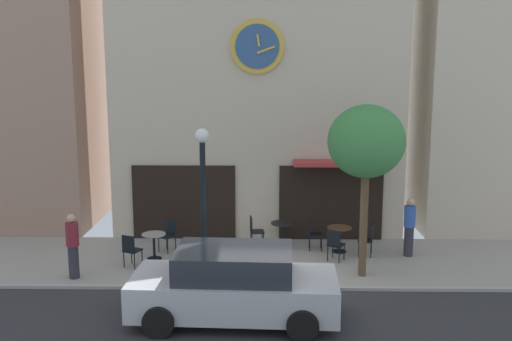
{
  "coord_description": "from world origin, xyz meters",
  "views": [
    {
      "loc": [
        -0.07,
        -13.02,
        5.29
      ],
      "look_at": [
        -0.34,
        2.11,
        2.53
      ],
      "focal_mm": 40.28,
      "sensor_mm": 36.0,
      "label": 1
    }
  ],
  "objects": [
    {
      "name": "pedestrian_blue",
      "position": [
        3.96,
        2.61,
        0.86
      ],
      "size": [
        0.41,
        0.41,
        1.67
      ],
      "color": "#2D2D38",
      "rests_on": "ground_plane"
    },
    {
      "name": "cafe_table_near_curb",
      "position": [
        -3.17,
        2.18,
        0.5
      ],
      "size": [
        0.66,
        0.66,
        0.73
      ],
      "color": "black",
      "rests_on": "ground_plane"
    },
    {
      "name": "cafe_chair_under_awning",
      "position": [
        -3.66,
        1.51,
        0.53
      ],
      "size": [
        0.53,
        0.53,
        0.9
      ],
      "color": "black",
      "rests_on": "ground_plane"
    },
    {
      "name": "cafe_chair_near_lamp",
      "position": [
        1.82,
        2.09,
        0.53
      ],
      "size": [
        0.55,
        0.55,
        0.9
      ],
      "color": "black",
      "rests_on": "ground_plane"
    },
    {
      "name": "cafe_table_center",
      "position": [
        2.05,
        2.91,
        0.52
      ],
      "size": [
        0.7,
        0.7,
        0.74
      ],
      "color": "black",
      "rests_on": "ground_plane"
    },
    {
      "name": "cafe_chair_mid_row",
      "position": [
        2.82,
        2.57,
        0.53
      ],
      "size": [
        0.48,
        0.48,
        0.9
      ],
      "color": "black",
      "rests_on": "ground_plane"
    },
    {
      "name": "street_tree",
      "position": [
        2.4,
        1.03,
        3.43
      ],
      "size": [
        1.92,
        1.73,
        4.38
      ],
      "color": "brown",
      "rests_on": "ground_plane"
    },
    {
      "name": "cafe_chair_facing_wall",
      "position": [
        -0.41,
        3.4,
        0.53
      ],
      "size": [
        0.45,
        0.45,
        0.9
      ],
      "color": "black",
      "rests_on": "ground_plane"
    },
    {
      "name": "cafe_chair_by_entrance",
      "position": [
        1.29,
        3.12,
        0.53
      ],
      "size": [
        0.41,
        0.41,
        0.9
      ],
      "color": "black",
      "rests_on": "ground_plane"
    },
    {
      "name": "clock_building",
      "position": [
        -0.34,
        5.42,
        6.01
      ],
      "size": [
        9.04,
        3.72,
        11.64
      ],
      "color": "beige",
      "rests_on": "ground_plane"
    },
    {
      "name": "pedestrian_maroon",
      "position": [
        -4.92,
        0.71,
        0.86
      ],
      "size": [
        0.43,
        0.43,
        1.67
      ],
      "color": "#2D2D38",
      "rests_on": "ground_plane"
    },
    {
      "name": "cafe_table_center_right",
      "position": [
        0.44,
        3.37,
        0.52
      ],
      "size": [
        0.72,
        0.72,
        0.74
      ],
      "color": "black",
      "rests_on": "ground_plane"
    },
    {
      "name": "street_lamp",
      "position": [
        -1.63,
        0.84,
        1.93
      ],
      "size": [
        0.36,
        0.36,
        3.8
      ],
      "color": "black",
      "rests_on": "ground_plane"
    },
    {
      "name": "parked_car_silver",
      "position": [
        -0.73,
        -1.62,
        0.76
      ],
      "size": [
        4.37,
        2.16,
        1.55
      ],
      "color": "#B7BABF",
      "rests_on": "ground_plane"
    },
    {
      "name": "ground_plane",
      "position": [
        0.0,
        -1.32,
        -0.02
      ],
      "size": [
        26.7,
        11.11,
        0.13
      ],
      "color": "#9E998E"
    },
    {
      "name": "cafe_chair_curbside",
      "position": [
        -2.88,
        2.95,
        0.53
      ],
      "size": [
        0.55,
        0.55,
        0.9
      ],
      "color": "black",
      "rests_on": "ground_plane"
    }
  ]
}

